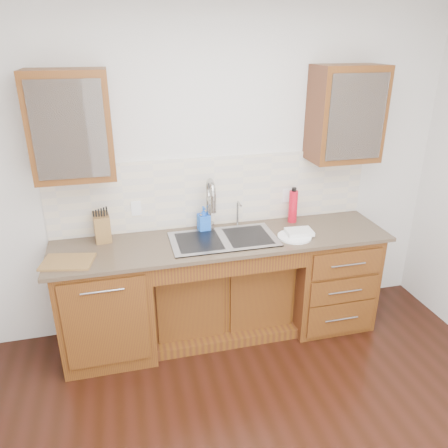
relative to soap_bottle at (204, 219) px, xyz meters
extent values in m
cube|color=silver|center=(0.11, 0.17, 0.34)|extent=(4.00, 0.10, 2.70)
cube|color=#593014|center=(-0.84, -0.19, -0.57)|extent=(0.70, 0.62, 0.88)
cube|color=#593014|center=(0.11, -0.10, -0.66)|extent=(1.20, 0.44, 0.70)
cube|color=#593014|center=(1.06, -0.19, -0.57)|extent=(0.70, 0.62, 0.88)
cube|color=#84705B|center=(0.11, -0.21, -0.12)|extent=(2.70, 0.65, 0.03)
cube|color=beige|center=(0.11, 0.11, 0.19)|extent=(2.70, 0.02, 0.59)
cube|color=#9E9EA5|center=(0.11, -0.22, -0.19)|extent=(0.84, 0.46, 0.19)
cylinder|color=#999993|center=(0.04, 0.01, 0.10)|extent=(0.04, 0.04, 0.40)
cylinder|color=#999993|center=(0.29, 0.02, 0.02)|extent=(0.02, 0.02, 0.24)
cube|color=#593014|center=(-0.94, -0.05, 0.81)|extent=(0.55, 0.34, 0.75)
cube|color=#593014|center=(1.16, -0.05, 0.81)|extent=(0.55, 0.34, 0.75)
cube|color=white|center=(-0.54, 0.10, 0.11)|extent=(0.08, 0.01, 0.12)
cube|color=white|center=(0.76, 0.10, 0.11)|extent=(0.08, 0.01, 0.12)
imported|color=blue|center=(0.00, 0.00, 0.00)|extent=(0.10, 0.11, 0.21)
cylinder|color=red|center=(0.78, -0.01, 0.04)|extent=(0.10, 0.10, 0.28)
cylinder|color=white|center=(0.68, -0.32, -0.10)|extent=(0.34, 0.34, 0.02)
cube|color=silver|center=(0.73, -0.29, -0.07)|extent=(0.22, 0.17, 0.03)
cube|color=#AA8154|center=(-0.81, 0.02, 0.00)|extent=(0.14, 0.21, 0.22)
cube|color=brown|center=(-1.06, -0.33, -0.10)|extent=(0.40, 0.31, 0.02)
imported|color=silver|center=(-1.06, -0.05, 0.76)|extent=(0.17, 0.17, 0.11)
imported|color=white|center=(-0.81, -0.05, 0.75)|extent=(0.11, 0.11, 0.08)
imported|color=silver|center=(1.07, -0.05, 0.76)|extent=(0.15, 0.15, 0.10)
imported|color=white|center=(1.22, -0.05, 0.75)|extent=(0.10, 0.10, 0.08)
camera|label=1|loc=(-0.64, -3.27, 1.37)|focal=35.00mm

